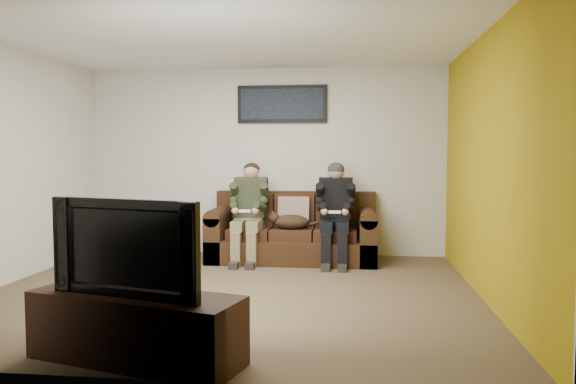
# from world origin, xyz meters

# --- Properties ---
(floor) EXTENTS (5.00, 5.00, 0.00)m
(floor) POSITION_xyz_m (0.00, 0.00, 0.00)
(floor) COLOR brown
(floor) RESTS_ON ground
(ceiling) EXTENTS (5.00, 5.00, 0.00)m
(ceiling) POSITION_xyz_m (0.00, 0.00, 2.60)
(ceiling) COLOR silver
(ceiling) RESTS_ON ground
(wall_back) EXTENTS (5.00, 0.00, 5.00)m
(wall_back) POSITION_xyz_m (0.00, 2.25, 1.30)
(wall_back) COLOR beige
(wall_back) RESTS_ON ground
(wall_front) EXTENTS (5.00, 0.00, 5.00)m
(wall_front) POSITION_xyz_m (0.00, -2.25, 1.30)
(wall_front) COLOR beige
(wall_front) RESTS_ON ground
(wall_left) EXTENTS (0.00, 4.50, 4.50)m
(wall_left) POSITION_xyz_m (-2.50, 0.00, 1.30)
(wall_left) COLOR beige
(wall_left) RESTS_ON ground
(wall_right) EXTENTS (0.00, 4.50, 4.50)m
(wall_right) POSITION_xyz_m (2.50, 0.00, 1.30)
(wall_right) COLOR beige
(wall_right) RESTS_ON ground
(accent_wall_right) EXTENTS (0.00, 4.50, 4.50)m
(accent_wall_right) POSITION_xyz_m (2.49, 0.00, 1.30)
(accent_wall_right) COLOR #AA8D11
(accent_wall_right) RESTS_ON ground
(sofa) EXTENTS (2.19, 0.94, 0.90)m
(sofa) POSITION_xyz_m (0.44, 1.83, 0.34)
(sofa) COLOR #341E0F
(sofa) RESTS_ON ground
(throw_pillow) EXTENTS (0.42, 0.20, 0.41)m
(throw_pillow) POSITION_xyz_m (0.44, 1.87, 0.64)
(throw_pillow) COLOR #9A7865
(throw_pillow) RESTS_ON sofa
(throw_blanket) EXTENTS (0.45, 0.22, 0.08)m
(throw_blanket) POSITION_xyz_m (-0.22, 2.10, 0.90)
(throw_blanket) COLOR tan
(throw_blanket) RESTS_ON sofa
(person_left) EXTENTS (0.51, 0.87, 1.29)m
(person_left) POSITION_xyz_m (-0.12, 1.65, 0.73)
(person_left) COLOR olive
(person_left) RESTS_ON sofa
(person_right) EXTENTS (0.51, 0.86, 1.30)m
(person_right) POSITION_xyz_m (1.00, 1.65, 0.73)
(person_right) COLOR black
(person_right) RESTS_ON sofa
(cat) EXTENTS (0.66, 0.26, 0.24)m
(cat) POSITION_xyz_m (0.41, 1.62, 0.54)
(cat) COLOR #402919
(cat) RESTS_ON sofa
(framed_poster) EXTENTS (1.25, 0.05, 0.52)m
(framed_poster) POSITION_xyz_m (0.24, 2.22, 2.10)
(framed_poster) COLOR black
(framed_poster) RESTS_ON wall_back
(tv_stand) EXTENTS (1.57, 0.86, 0.47)m
(tv_stand) POSITION_xyz_m (-0.24, -1.95, 0.23)
(tv_stand) COLOR black
(tv_stand) RESTS_ON ground
(television) EXTENTS (1.14, 0.44, 0.65)m
(television) POSITION_xyz_m (-0.24, -1.95, 0.80)
(television) COLOR black
(television) RESTS_ON tv_stand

